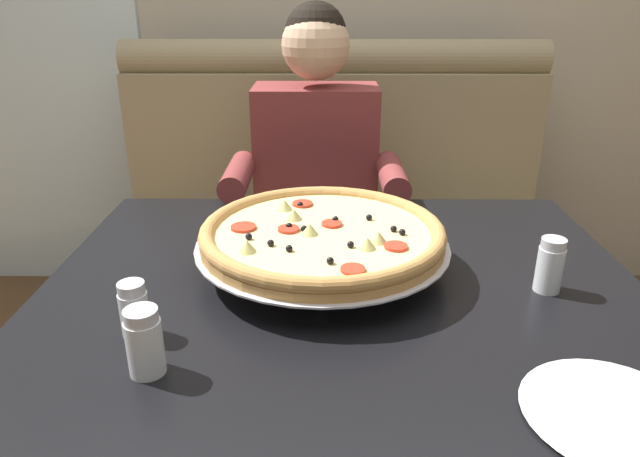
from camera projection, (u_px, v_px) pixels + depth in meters
booth_bench at (334, 244)px, 2.20m from camera, size 1.63×0.78×1.13m
dining_table at (342, 316)px, 1.21m from camera, size 1.22×0.99×0.75m
diner_main at (316, 189)px, 1.83m from camera, size 0.54×0.64×1.27m
pizza at (322, 235)px, 1.19m from camera, size 0.53×0.53×0.11m
shaker_parmesan at (135, 313)px, 0.98m from camera, size 0.05×0.05×0.10m
shaker_oregano at (549, 269)px, 1.12m from camera, size 0.05×0.05×0.11m
shaker_pepper_flakes at (145, 346)px, 0.88m from camera, size 0.06×0.06×0.11m
plate_near_left at (615, 411)px, 0.79m from camera, size 0.26×0.26×0.02m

